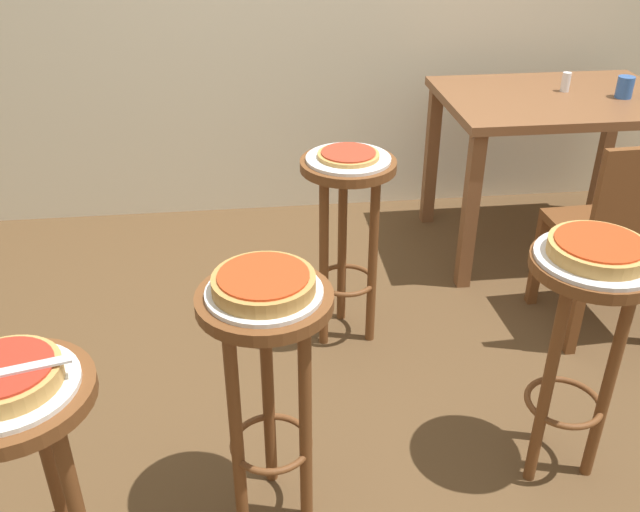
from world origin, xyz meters
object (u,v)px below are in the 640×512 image
Objects in this scene: pizza_foreground at (4,375)px; serving_plate_leftside at (596,258)px; stool_leftside at (581,324)px; pizza_middle at (264,283)px; stool_foreground at (30,463)px; stool_middle at (267,362)px; wooden_chair at (620,231)px; pizza_leftside at (599,249)px; pizza_rear at (348,155)px; serving_plate_foreground at (7,386)px; serving_plate_middle at (264,292)px; cup_near_edge at (625,87)px; stool_rear at (347,214)px; serving_plate_rear at (348,159)px; condiment_shaker at (566,82)px; dining_table at (555,120)px; pizza_server_knife at (14,370)px.

serving_plate_leftside is at bearing 14.09° from pizza_foreground.
pizza_middle is at bearing -175.69° from stool_leftside.
stool_foreground and stool_middle have the same top height.
serving_plate_leftside is 0.39× the size of wooden_chair.
pizza_leftside reaches higher than pizza_rear.
wooden_chair is (1.92, 1.03, -0.30)m from serving_plate_foreground.
serving_plate_middle is at bearing 28.57° from pizza_foreground.
cup_near_edge is at bearing 60.25° from stool_leftside.
wooden_chair is (1.04, -0.11, -0.08)m from stool_rear.
pizza_foreground is at bearing -151.43° from stool_middle.
serving_plate_middle is at bearing -111.95° from serving_plate_rear.
pizza_foreground is 2.64× the size of condiment_shaker.
serving_plate_foreground is 0.39× the size of stool_middle.
stool_middle is at bearing -111.95° from stool_rear.
pizza_foreground is 2.20m from wooden_chair.
stool_rear is 0.24m from pizza_rear.
cup_near_edge is (0.27, -0.06, 0.16)m from dining_table.
stool_leftside is (0.90, 0.07, -0.22)m from serving_plate_middle.
cup_near_edge is (1.67, 1.42, 0.27)m from stool_middle.
stool_rear is 0.73× the size of dining_table.
pizza_middle is (0.00, -0.00, 0.25)m from stool_middle.
stool_foreground is 1.00× the size of stool_middle.
pizza_rear is (0.88, 1.14, -0.01)m from pizza_foreground.
stool_leftside is 0.96m from stool_rear.
wooden_chair is at bearing 28.28° from stool_foreground.
wooden_chair is at bearing -6.08° from serving_plate_rear.
stool_middle is at bearing -175.69° from stool_leftside.
wooden_chair is (0.48, 0.67, -0.08)m from stool_leftside.
pizza_server_knife is at bearing -126.21° from serving_plate_rear.
stool_middle is at bearing -111.95° from pizza_rear.
wooden_chair reaches higher than pizza_middle.
serving_plate_leftside is at bearing -119.75° from cup_near_edge.
wooden_chair is at bearing 15.26° from pizza_server_knife.
cup_near_edge reaches higher than stool_rear.
pizza_server_knife is at bearing -150.87° from wooden_chair.
pizza_rear reaches higher than serving_plate_leftside.
pizza_rear is at bearing 39.92° from pizza_server_knife.
wooden_chair is (1.38, 0.74, -0.33)m from pizza_middle.
pizza_middle is (0.54, 0.29, 0.25)m from stool_foreground.
serving_plate_middle is 0.60m from pizza_server_knife.
wooden_chair is (1.92, 1.03, -0.33)m from pizza_foreground.
pizza_server_knife reaches higher than serving_plate_leftside.
pizza_rear reaches higher than serving_plate_middle.
cup_near_edge is at bearing -28.88° from condiment_shaker.
pizza_server_knife is (-2.18, -1.73, 0.00)m from cup_near_edge.
pizza_foreground is at bearing -127.64° from pizza_rear.
serving_plate_rear reaches higher than stool_foreground.
condiment_shaker is (1.11, 0.69, 0.27)m from stool_rear.
pizza_leftside is at bearing -125.47° from wooden_chair.
pizza_leftside is (0.90, 0.07, 0.03)m from serving_plate_middle.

